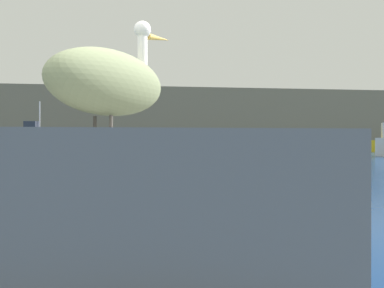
{
  "coord_description": "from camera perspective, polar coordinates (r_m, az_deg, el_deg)",
  "views": [
    {
      "loc": [
        0.54,
        -2.85,
        0.81
      ],
      "look_at": [
        3.62,
        20.89,
        0.73
      ],
      "focal_mm": 37.81,
      "sensor_mm": 36.0,
      "label": 1
    }
  ],
  "objects": [
    {
      "name": "ground_plane",
      "position": [
        3.01,
        -18.03,
        -15.46
      ],
      "size": [
        260.0,
        260.0,
        0.0
      ],
      "primitive_type": "plane",
      "color": "navy"
    },
    {
      "name": "hillside_backdrop",
      "position": [
        69.47,
        -7.86,
        3.41
      ],
      "size": [
        140.0,
        15.62,
        9.39
      ],
      "primitive_type": "cube",
      "color": "#7F755B",
      "rests_on": "ground"
    },
    {
      "name": "pier_dock",
      "position": [
        3.35,
        -11.72,
        -6.14
      ],
      "size": [
        2.85,
        2.8,
        0.88
      ],
      "primitive_type": "cube",
      "color": "slate",
      "rests_on": "ground"
    },
    {
      "name": "fishing_boat_red",
      "position": [
        43.49,
        -22.26,
        0.44
      ],
      "size": [
        4.83,
        2.01,
        4.91
      ],
      "rotation": [
        0.0,
        0.0,
        -0.17
      ],
      "color": "red",
      "rests_on": "ground"
    },
    {
      "name": "mooring_buoy",
      "position": [
        12.03,
        14.97,
        -2.41
      ],
      "size": [
        0.53,
        0.53,
        0.53
      ],
      "primitive_type": "sphere",
      "color": "red",
      "rests_on": "ground"
    },
    {
      "name": "pelican",
      "position": [
        3.38,
        -11.6,
        8.59
      ],
      "size": [
        1.18,
        1.22,
        1.01
      ],
      "rotation": [
        0.0,
        0.0,
        0.83
      ],
      "color": "gray",
      "rests_on": "pier_dock"
    }
  ]
}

